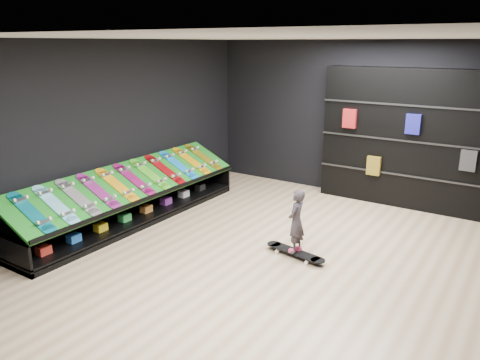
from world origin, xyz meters
The scene contains 21 objects.
floor centered at (0.00, 0.00, 0.00)m, with size 6.00×7.00×0.01m, color #CBAF89.
ceiling centered at (0.00, 0.00, 3.00)m, with size 6.00×7.00×0.01m, color white.
wall_back centered at (0.00, 3.50, 1.50)m, with size 6.00×0.02×3.00m, color black.
wall_front centered at (0.00, -3.50, 1.50)m, with size 6.00×0.02×3.00m, color black.
wall_left centered at (-3.00, 0.00, 1.50)m, with size 0.02×7.00×3.00m, color black.
display_rack centered at (-2.55, 0.00, 0.25)m, with size 0.90×4.50×0.50m, color black, non-canonical shape.
turf_ramp centered at (-2.50, 0.00, 0.71)m, with size 1.00×4.50×0.04m, color #106613.
back_shelving centered at (1.10, 3.32, 1.26)m, with size 3.15×0.37×2.52m, color black.
floor_skateboard centered at (0.43, 0.22, 0.04)m, with size 0.98×0.22×0.09m, color black, non-canonical shape.
child centered at (0.43, 0.22, 0.36)m, with size 0.21×0.15×0.55m, color black.
display_board_0 centered at (-2.49, -1.90, 0.74)m, with size 0.98×0.22×0.09m, color #0C8C99, non-canonical shape.
display_board_1 centered at (-2.49, -1.52, 0.74)m, with size 0.98×0.22×0.09m, color #0CB2E5, non-canonical shape.
display_board_2 centered at (-2.49, -1.14, 0.74)m, with size 0.98×0.22×0.09m, color black, non-canonical shape.
display_board_3 centered at (-2.49, -0.76, 0.74)m, with size 0.98×0.22×0.09m, color #2626BF, non-canonical shape.
display_board_4 centered at (-2.49, -0.38, 0.74)m, with size 0.98×0.22×0.09m, color orange, non-canonical shape.
display_board_5 centered at (-2.49, 0.00, 0.74)m, with size 0.98×0.22×0.09m, color #E5198C, non-canonical shape.
display_board_6 centered at (-2.49, 0.38, 0.74)m, with size 0.98×0.22×0.09m, color green, non-canonical shape.
display_board_7 centered at (-2.49, 0.76, 0.74)m, with size 0.98×0.22×0.09m, color red, non-canonical shape.
display_board_8 centered at (-2.49, 1.14, 0.74)m, with size 0.98×0.22×0.09m, color blue, non-canonical shape.
display_board_9 centered at (-2.49, 1.52, 0.74)m, with size 0.98×0.22×0.09m, color yellow, non-canonical shape.
display_board_10 centered at (-2.49, 1.90, 0.74)m, with size 0.98×0.22×0.09m, color yellow, non-canonical shape.
Camera 1 is at (3.11, -5.30, 2.94)m, focal length 35.00 mm.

